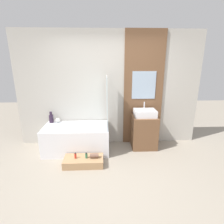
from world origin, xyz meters
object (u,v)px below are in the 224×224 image
(wooden_step_bench, at_px, (84,161))
(bottle_soap_secondary, at_px, (86,156))
(bathtub, at_px, (77,138))
(bottle_soap_primary, at_px, (75,156))
(vase_round_light, at_px, (58,120))
(sink, at_px, (145,113))
(vase_tall_dark, at_px, (51,118))

(wooden_step_bench, bearing_deg, bottle_soap_secondary, 0.00)
(bathtub, bearing_deg, bottle_soap_primary, -84.90)
(bathtub, xyz_separation_m, vase_round_light, (-0.45, 0.27, 0.34))
(sink, height_order, bottle_soap_secondary, sink)
(sink, bearing_deg, vase_round_light, 175.29)
(wooden_step_bench, bearing_deg, bathtub, 109.23)
(vase_tall_dark, relative_size, bottle_soap_primary, 2.25)
(wooden_step_bench, relative_size, vase_tall_dark, 2.95)
(sink, bearing_deg, bottle_soap_secondary, -151.25)
(bottle_soap_secondary, bearing_deg, sink, 28.75)
(bathtub, xyz_separation_m, bottle_soap_primary, (0.05, -0.58, -0.09))
(bottle_soap_primary, xyz_separation_m, bottle_soap_secondary, (0.21, 0.00, -0.00))
(bottle_soap_secondary, bearing_deg, bathtub, 114.04)
(wooden_step_bench, distance_m, vase_tall_dark, 1.32)
(sink, xyz_separation_m, bottle_soap_secondary, (-1.26, -0.69, -0.63))
(wooden_step_bench, height_order, bottle_soap_secondary, bottle_soap_secondary)
(wooden_step_bench, relative_size, vase_round_light, 7.31)
(sink, height_order, bottle_soap_primary, sink)
(bathtub, bearing_deg, vase_tall_dark, 155.67)
(sink, bearing_deg, bottle_soap_primary, -154.79)
(sink, bearing_deg, wooden_step_bench, -152.31)
(vase_tall_dark, bearing_deg, sink, -4.45)
(sink, xyz_separation_m, vase_round_light, (-1.97, 0.16, -0.20))
(bathtub, distance_m, bottle_soap_secondary, 0.65)
(sink, relative_size, vase_round_light, 4.59)
(vase_tall_dark, bearing_deg, bottle_soap_secondary, -44.78)
(vase_round_light, bearing_deg, bathtub, -30.72)
(wooden_step_bench, bearing_deg, bottle_soap_primary, 180.00)
(vase_round_light, distance_m, bottle_soap_secondary, 1.19)
(vase_tall_dark, distance_m, bottle_soap_secondary, 1.31)
(bottle_soap_secondary, bearing_deg, wooden_step_bench, 180.00)
(bottle_soap_primary, bearing_deg, bottle_soap_secondary, 0.00)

